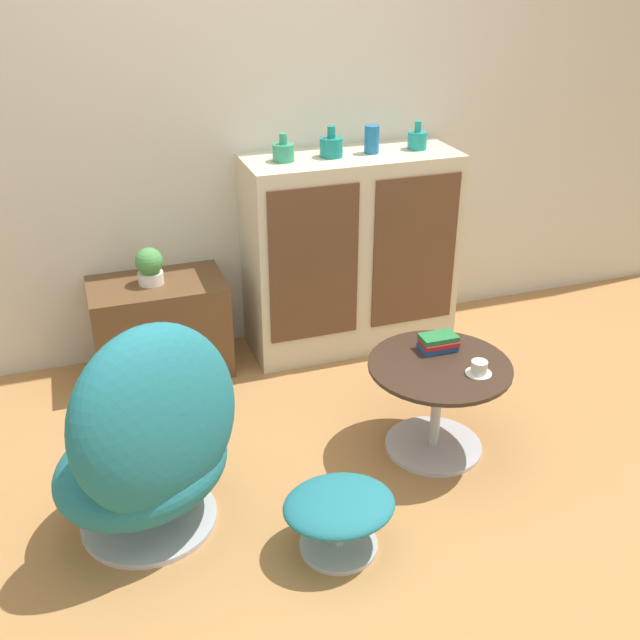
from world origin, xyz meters
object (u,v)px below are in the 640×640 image
Objects in this scene: vase_rightmost at (417,139)px; potted_plant at (150,266)px; vase_inner_left at (331,146)px; tv_console at (161,327)px; vase_leftmost at (283,152)px; egg_chair at (150,444)px; coffee_table at (437,396)px; vase_inner_right at (372,139)px; sideboard at (350,253)px; teacup at (479,369)px; book_stack at (438,343)px; ottoman at (339,510)px.

potted_plant is (-1.42, 0.01, -0.51)m from vase_rightmost.
vase_inner_left is 0.81× the size of potted_plant.
vase_leftmost is at bearing -0.80° from tv_console.
egg_chair is 1.24m from coffee_table.
vase_leftmost is at bearing 180.00° from vase_inner_right.
sideboard is 5.90× the size of potted_plant.
potted_plant is (-0.70, 0.01, -0.51)m from vase_leftmost.
teacup is 0.25m from book_stack.
vase_inner_right reaches higher than vase_leftmost.
potted_plant is at bearing 138.90° from book_stack.
sideboard is at bearing -2.00° from vase_inner_left.
sideboard is 10.13× the size of teacup.
potted_plant is at bearing 177.93° from tv_console.
ottoman is at bearing -112.19° from sideboard.
ottoman is at bearing -144.39° from coffee_table.
sideboard is 7.24× the size of vase_inner_left.
ottoman is at bearing -99.58° from vase_leftmost.
vase_rightmost is 1.51m from potted_plant.
vase_inner_left is at bearing 180.00° from vase_inner_right.
sideboard is at bearing -0.76° from potted_plant.
coffee_table is 1.36m from vase_inner_left.
vase_rightmost is 1.31× the size of teacup.
vase_inner_left is 1.09× the size of vase_inner_right.
book_stack is (0.41, -0.95, -0.64)m from vase_leftmost.
potted_plant reaches higher than book_stack.
potted_plant is (0.18, 1.20, 0.20)m from egg_chair.
vase_inner_left reaches higher than teacup.
vase_inner_left is 1.16m from book_stack.
sideboard is at bearing -0.62° from vase_leftmost.
tv_console is (-1.03, 0.01, -0.28)m from sideboard.
book_stack is (1.28, 0.23, 0.07)m from egg_chair.
book_stack is at bearing 40.00° from ottoman.
teacup is (-0.25, -1.19, -0.65)m from vase_rightmost.
vase_leftmost reaches higher than coffee_table.
sideboard is at bearing 67.81° from ottoman.
vase_inner_left is 1.38m from teacup.
sideboard is 1.66m from ottoman.
vase_inner_right is 0.86× the size of book_stack.
vase_rightmost is at bearing 71.36° from coffee_table.
vase_leftmost is at bearing 53.63° from egg_chair.
ottoman is (0.42, -1.52, -0.07)m from tv_console.
book_stack is (-0.06, -0.95, -0.66)m from vase_inner_right.
coffee_table is 4.00× the size of vase_inner_left.
tv_console is 1.10× the size of coffee_table.
book_stack is (-0.07, 0.24, 0.01)m from teacup.
ottoman is at bearing -27.27° from egg_chair.
vase_inner_right is at bearing 90.33° from teacup.
vase_inner_right is at bearing 0.00° from vase_leftmost.
coffee_table is 3.78× the size of book_stack.
tv_console is 1.44m from vase_inner_right.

